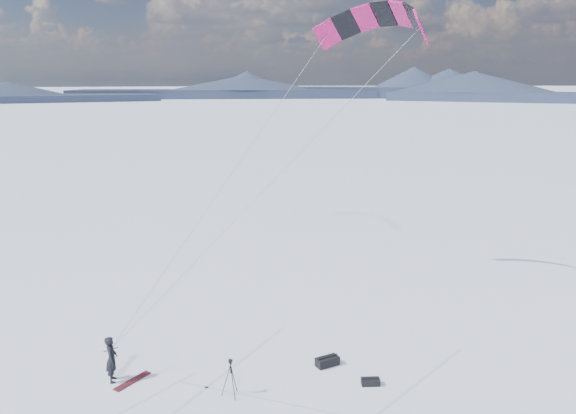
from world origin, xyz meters
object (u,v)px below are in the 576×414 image
snowboard (132,381)px  gear_bag_a (327,361)px  tripod (231,373)px  gear_bag_b (371,381)px  snowkiter (113,381)px

snowboard → gear_bag_a: size_ratio=1.72×
tripod → gear_bag_b: tripod is taller
snowboard → gear_bag_a: bearing=-47.6°
gear_bag_b → gear_bag_a: bearing=133.4°
gear_bag_a → gear_bag_b: (0.71, -1.91, -0.04)m
snowboard → tripod: bearing=-71.3°
tripod → gear_bag_a: (4.08, 0.40, -0.71)m
snowboard → gear_bag_a: gear_bag_a is taller
snowboard → tripod: tripod is taller
snowkiter → gear_bag_a: (7.64, -2.43, 0.18)m
gear_bag_b → snowboard: bearing=175.7°
snowboard → snowkiter: bearing=119.1°
tripod → gear_bag_a: 4.16m
snowboard → gear_bag_b: (7.72, -3.98, 0.11)m
gear_bag_a → gear_bag_b: gear_bag_a is taller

